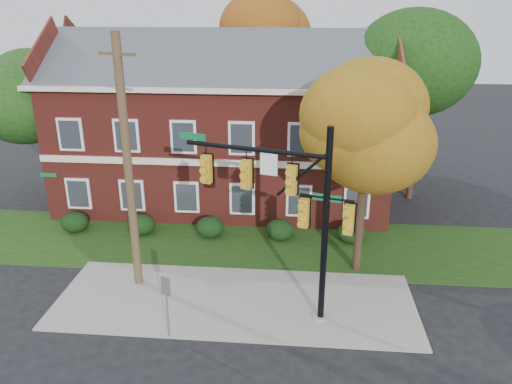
# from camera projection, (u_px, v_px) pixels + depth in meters

# --- Properties ---
(ground) EXTENTS (120.00, 120.00, 0.00)m
(ground) POSITION_uv_depth(u_px,v_px,m) (232.00, 317.00, 18.69)
(ground) COLOR black
(ground) RESTS_ON ground
(sidewalk) EXTENTS (14.00, 5.00, 0.08)m
(sidewalk) POSITION_uv_depth(u_px,v_px,m) (235.00, 301.00, 19.61)
(sidewalk) COLOR gray
(sidewalk) RESTS_ON ground
(grass_strip) EXTENTS (30.00, 6.00, 0.04)m
(grass_strip) POSITION_uv_depth(u_px,v_px,m) (248.00, 244.00, 24.27)
(grass_strip) COLOR #193811
(grass_strip) RESTS_ON ground
(apartment_building) EXTENTS (18.80, 8.80, 9.74)m
(apartment_building) POSITION_uv_depth(u_px,v_px,m) (223.00, 117.00, 28.21)
(apartment_building) COLOR maroon
(apartment_building) RESTS_ON ground
(hedge_far_left) EXTENTS (1.40, 1.26, 1.05)m
(hedge_far_left) POSITION_uv_depth(u_px,v_px,m) (75.00, 222.00, 25.49)
(hedge_far_left) COLOR black
(hedge_far_left) RESTS_ON ground
(hedge_left) EXTENTS (1.40, 1.26, 1.05)m
(hedge_left) POSITION_uv_depth(u_px,v_px,m) (141.00, 225.00, 25.20)
(hedge_left) COLOR black
(hedge_left) RESTS_ON ground
(hedge_center) EXTENTS (1.40, 1.26, 1.05)m
(hedge_center) POSITION_uv_depth(u_px,v_px,m) (210.00, 227.00, 24.91)
(hedge_center) COLOR black
(hedge_center) RESTS_ON ground
(hedge_right) EXTENTS (1.40, 1.26, 1.05)m
(hedge_right) POSITION_uv_depth(u_px,v_px,m) (280.00, 230.00, 24.62)
(hedge_right) COLOR black
(hedge_right) RESTS_ON ground
(hedge_far_right) EXTENTS (1.40, 1.26, 1.05)m
(hedge_far_right) POSITION_uv_depth(u_px,v_px,m) (351.00, 232.00, 24.33)
(hedge_far_right) COLOR black
(hedge_far_right) RESTS_ON ground
(tree_near_right) EXTENTS (4.50, 4.25, 8.58)m
(tree_near_right) POSITION_uv_depth(u_px,v_px,m) (374.00, 122.00, 19.49)
(tree_near_right) COLOR black
(tree_near_right) RESTS_ON ground
(tree_left_rear) EXTENTS (5.40, 5.10, 8.88)m
(tree_left_rear) POSITION_uv_depth(u_px,v_px,m) (44.00, 87.00, 27.38)
(tree_left_rear) COLOR black
(tree_left_rear) RESTS_ON ground
(tree_right_rear) EXTENTS (6.30, 5.95, 10.62)m
(tree_right_rear) POSITION_uv_depth(u_px,v_px,m) (431.00, 60.00, 26.96)
(tree_right_rear) COLOR black
(tree_right_rear) RESTS_ON ground
(tree_far_rear) EXTENTS (6.84, 6.46, 11.52)m
(tree_far_rear) POSITION_uv_depth(u_px,v_px,m) (259.00, 37.00, 34.03)
(tree_far_rear) COLOR black
(tree_far_rear) RESTS_ON ground
(traffic_signal) EXTENTS (6.35, 2.03, 7.33)m
(traffic_signal) POSITION_uv_depth(u_px,v_px,m) (289.00, 201.00, 17.35)
(traffic_signal) COLOR gray
(traffic_signal) RESTS_ON ground
(utility_pole) EXTENTS (1.52, 0.63, 10.12)m
(utility_pole) POSITION_uv_depth(u_px,v_px,m) (128.00, 167.00, 19.08)
(utility_pole) COLOR #4E3D24
(utility_pole) RESTS_ON ground
(sign_post) EXTENTS (0.34, 0.18, 2.45)m
(sign_post) POSITION_uv_depth(u_px,v_px,m) (167.00, 297.00, 16.92)
(sign_post) COLOR slate
(sign_post) RESTS_ON ground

